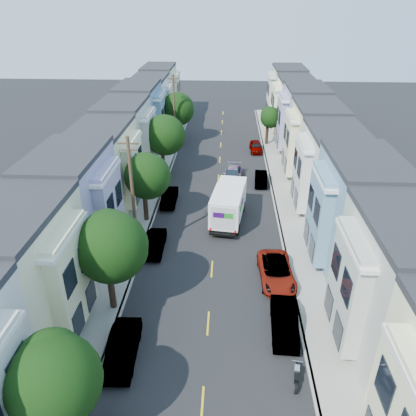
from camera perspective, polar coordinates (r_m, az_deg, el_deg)
ground at (r=32.46m, az=0.55°, el=-8.58°), size 160.00×160.00×0.00m
road_slab at (r=45.41m, az=1.36°, el=2.71°), size 12.00×70.00×0.02m
curb_left at (r=45.92m, az=-6.22°, el=2.93°), size 0.30×70.00×0.15m
curb_right at (r=45.65m, az=8.98°, el=2.59°), size 0.30×70.00×0.15m
sidewalk_left at (r=46.13m, az=-7.82°, el=2.95°), size 2.60×70.00×0.15m
sidewalk_right at (r=45.81m, az=10.60°, el=2.54°), size 2.60×70.00×0.15m
centerline at (r=45.41m, az=1.36°, el=2.70°), size 0.12×70.00×0.01m
townhouse_row_left at (r=47.00m, az=-12.38°, el=2.93°), size 5.00×70.00×8.50m
townhouse_row_right at (r=46.52m, az=15.23°, el=2.31°), size 5.00×70.00×8.50m
tree_a at (r=20.17m, az=-21.04°, el=-21.84°), size 4.14×4.14×6.55m
tree_b at (r=26.63m, az=-13.59°, el=-5.39°), size 4.70×4.70×7.39m
tree_c at (r=37.36m, az=-8.65°, el=4.39°), size 4.26×4.26×6.77m
tree_d at (r=47.57m, az=-6.17°, el=10.12°), size 4.68×4.68×7.31m
tree_e at (r=59.27m, az=-4.39°, el=13.68°), size 4.70×4.70×7.26m
tree_far_r at (r=59.01m, az=8.73°, el=12.42°), size 2.96×2.96×5.46m
utility_pole_near at (r=32.29m, az=-10.49°, el=1.41°), size 1.60×0.26×10.00m
utility_pole_far at (r=56.40m, az=-4.76°, el=13.21°), size 1.60×0.26×10.00m
fedex_truck at (r=38.22m, az=2.89°, el=0.71°), size 2.69×6.99×3.35m
lead_sedan at (r=47.35m, az=3.45°, el=4.72°), size 2.57×5.10×1.47m
parked_left_b at (r=25.80m, az=-11.92°, el=-18.76°), size 1.81×4.64×1.52m
parked_left_c at (r=34.55m, az=-7.45°, el=-4.97°), size 1.51×4.15×1.38m
parked_left_d at (r=42.07m, az=-5.48°, el=1.49°), size 1.53×4.21×1.40m
parked_right_a at (r=27.28m, az=10.69°, el=-15.49°), size 1.80×4.62×1.52m
parked_right_b at (r=31.34m, az=9.57°, el=-8.84°), size 2.75×5.51×1.50m
parked_right_c at (r=46.78m, az=7.45°, el=4.11°), size 1.59×3.97×1.30m
parked_right_d at (r=56.94m, az=6.74°, el=8.56°), size 1.75×4.26×1.37m
motorcycle at (r=24.95m, az=12.31°, el=-22.03°), size 0.28×2.05×0.81m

